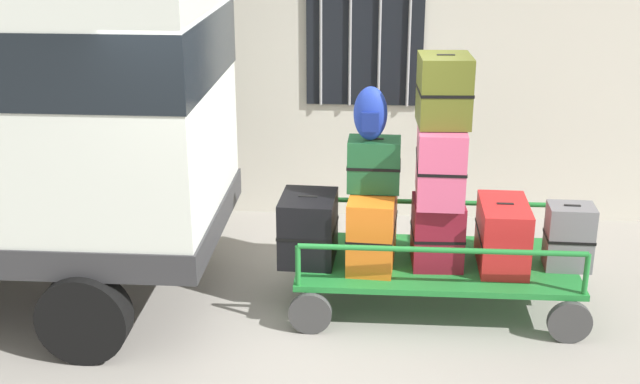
# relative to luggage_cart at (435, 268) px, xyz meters

# --- Properties ---
(ground_plane) EXTENTS (40.00, 40.00, 0.00)m
(ground_plane) POSITION_rel_luggage_cart_xyz_m (-1.13, -0.48, -0.34)
(ground_plane) COLOR gray
(luggage_cart) EXTENTS (2.40, 1.24, 0.40)m
(luggage_cart) POSITION_rel_luggage_cart_xyz_m (0.00, 0.00, 0.00)
(luggage_cart) COLOR #1E722D
(luggage_cart) RESTS_ON ground
(cart_railing) EXTENTS (2.29, 1.10, 0.36)m
(cart_railing) POSITION_rel_luggage_cart_xyz_m (0.00, 0.00, 0.36)
(cart_railing) COLOR #1E722D
(cart_railing) RESTS_ON luggage_cart
(suitcase_left_bottom) EXTENTS (0.49, 0.59, 0.57)m
(suitcase_left_bottom) POSITION_rel_luggage_cart_xyz_m (-1.08, -0.03, 0.34)
(suitcase_left_bottom) COLOR black
(suitcase_left_bottom) RESTS_ON luggage_cart
(suitcase_midleft_bottom) EXTENTS (0.43, 0.79, 0.63)m
(suitcase_midleft_bottom) POSITION_rel_luggage_cart_xyz_m (-0.54, -0.03, 0.37)
(suitcase_midleft_bottom) COLOR orange
(suitcase_midleft_bottom) RESTS_ON luggage_cart
(suitcase_midleft_middle) EXTENTS (0.45, 0.32, 0.44)m
(suitcase_midleft_middle) POSITION_rel_luggage_cart_xyz_m (-0.54, 0.02, 0.91)
(suitcase_midleft_middle) COLOR #194C28
(suitcase_midleft_middle) RESTS_ON suitcase_midleft_bottom
(suitcase_center_bottom) EXTENTS (0.44, 0.48, 0.57)m
(suitcase_center_bottom) POSITION_rel_luggage_cart_xyz_m (0.00, -0.04, 0.34)
(suitcase_center_bottom) COLOR maroon
(suitcase_center_bottom) RESTS_ON luggage_cart
(suitcase_center_middle) EXTENTS (0.40, 0.74, 0.63)m
(suitcase_center_middle) POSITION_rel_luggage_cart_xyz_m (0.00, 0.03, 0.94)
(suitcase_center_middle) COLOR #CC4C72
(suitcase_center_middle) RESTS_ON suitcase_center_bottom
(suitcase_center_top) EXTENTS (0.44, 0.49, 0.57)m
(suitcase_center_top) POSITION_rel_luggage_cart_xyz_m (0.00, 0.02, 1.54)
(suitcase_center_top) COLOR #4C5119
(suitcase_center_top) RESTS_ON suitcase_center_middle
(suitcase_midright_bottom) EXTENTS (0.41, 0.69, 0.56)m
(suitcase_midright_bottom) POSITION_rel_luggage_cart_xyz_m (0.54, -0.04, 0.34)
(suitcase_midright_bottom) COLOR #B21E1E
(suitcase_midright_bottom) RESTS_ON luggage_cart
(suitcase_right_bottom) EXTENTS (0.39, 0.31, 0.55)m
(suitcase_right_bottom) POSITION_rel_luggage_cart_xyz_m (1.08, -0.04, 0.33)
(suitcase_right_bottom) COLOR slate
(suitcase_right_bottom) RESTS_ON luggage_cart
(backpack) EXTENTS (0.27, 0.22, 0.44)m
(backpack) POSITION_rel_luggage_cart_xyz_m (-0.58, -0.03, 1.35)
(backpack) COLOR navy
(backpack) RESTS_ON suitcase_midleft_middle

